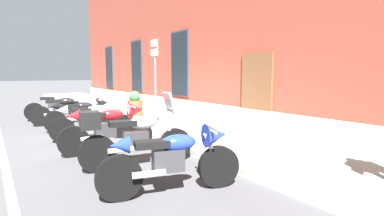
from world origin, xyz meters
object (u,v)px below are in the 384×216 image
(motorcycle_black_naked, at_px, (64,110))
(motorcycle_white_sport, at_px, (97,118))
(motorcycle_red_sport, at_px, (111,126))
(parking_sign, at_px, (155,71))
(barrel_planter, at_px, (135,105))
(motorcycle_grey_naked, at_px, (57,107))
(motorcycle_blue_sport, at_px, (177,156))
(motorcycle_black_sport, at_px, (83,112))
(motorcycle_silver_touring, at_px, (132,137))

(motorcycle_black_naked, bearing_deg, motorcycle_white_sport, 4.63)
(motorcycle_red_sport, distance_m, parking_sign, 2.42)
(motorcycle_black_naked, xyz_separation_m, barrel_planter, (0.35, 2.40, 0.06))
(motorcycle_grey_naked, xyz_separation_m, parking_sign, (4.39, 1.83, 1.29))
(motorcycle_black_naked, bearing_deg, motorcycle_red_sport, 1.55)
(motorcycle_black_naked, height_order, motorcycle_blue_sport, motorcycle_blue_sport)
(motorcycle_grey_naked, xyz_separation_m, motorcycle_blue_sport, (8.28, 0.10, 0.05))
(parking_sign, bearing_deg, motorcycle_grey_naked, -157.34)
(parking_sign, bearing_deg, motorcycle_white_sport, -96.51)
(motorcycle_black_sport, bearing_deg, motorcycle_red_sport, -3.47)
(motorcycle_grey_naked, bearing_deg, motorcycle_red_sport, 1.00)
(motorcycle_red_sport, bearing_deg, motorcycle_black_naked, -178.45)
(motorcycle_grey_naked, relative_size, motorcycle_black_naked, 1.05)
(motorcycle_black_naked, distance_m, motorcycle_silver_touring, 5.45)
(motorcycle_grey_naked, height_order, motorcycle_black_naked, motorcycle_grey_naked)
(motorcycle_silver_touring, xyz_separation_m, motorcycle_blue_sport, (1.45, 0.05, -0.02))
(motorcycle_white_sport, distance_m, motorcycle_silver_touring, 2.63)
(motorcycle_red_sport, xyz_separation_m, motorcycle_silver_touring, (1.25, -0.05, -0.01))
(motorcycle_white_sport, xyz_separation_m, parking_sign, (0.18, 1.62, 1.22))
(motorcycle_silver_touring, distance_m, parking_sign, 3.25)
(motorcycle_black_sport, xyz_separation_m, motorcycle_white_sport, (1.55, -0.06, 0.02))
(motorcycle_white_sport, bearing_deg, motorcycle_black_naked, -175.37)
(motorcycle_white_sport, bearing_deg, motorcycle_black_sport, 177.74)
(motorcycle_grey_naked, distance_m, motorcycle_black_sport, 2.66)
(motorcycle_black_sport, xyz_separation_m, motorcycle_blue_sport, (5.63, -0.18, 0.00))
(motorcycle_red_sport, height_order, parking_sign, parking_sign)
(motorcycle_blue_sport, bearing_deg, motorcycle_white_sport, 178.40)
(parking_sign, xyz_separation_m, barrel_planter, (-2.66, 0.55, -1.23))
(motorcycle_grey_naked, xyz_separation_m, motorcycle_white_sport, (4.20, 0.21, 0.07))
(motorcycle_grey_naked, height_order, motorcycle_black_sport, motorcycle_grey_naked)
(motorcycle_black_sport, distance_m, motorcycle_silver_touring, 4.18)
(motorcycle_grey_naked, bearing_deg, motorcycle_white_sport, 2.90)
(motorcycle_grey_naked, distance_m, motorcycle_silver_touring, 6.82)
(motorcycle_blue_sport, bearing_deg, motorcycle_black_naked, -179.04)
(motorcycle_white_sport, bearing_deg, parking_sign, 83.49)
(motorcycle_red_sport, distance_m, motorcycle_silver_touring, 1.25)
(motorcycle_silver_touring, relative_size, parking_sign, 0.83)
(motorcycle_black_naked, distance_m, motorcycle_red_sport, 4.20)
(motorcycle_black_sport, bearing_deg, parking_sign, 41.87)
(motorcycle_white_sport, height_order, motorcycle_red_sport, motorcycle_red_sport)
(motorcycle_blue_sport, bearing_deg, motorcycle_black_sport, 178.22)
(motorcycle_blue_sport, relative_size, parking_sign, 0.81)
(motorcycle_black_sport, bearing_deg, motorcycle_grey_naked, -174.09)
(motorcycle_black_sport, distance_m, parking_sign, 2.64)
(motorcycle_black_naked, bearing_deg, motorcycle_grey_naked, 179.33)
(motorcycle_black_sport, bearing_deg, motorcycle_silver_touring, -3.08)
(barrel_planter, bearing_deg, motorcycle_white_sport, -41.29)
(parking_sign, bearing_deg, motorcycle_blue_sport, -23.99)
(motorcycle_white_sport, relative_size, barrel_planter, 2.28)
(motorcycle_black_sport, xyz_separation_m, barrel_planter, (-0.92, 2.11, 0.01))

